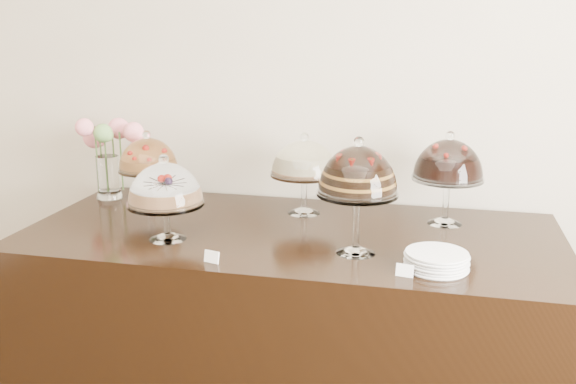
% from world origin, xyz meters
% --- Properties ---
extents(wall_back, '(5.00, 0.04, 3.00)m').
position_xyz_m(wall_back, '(0.00, 3.00, 1.50)').
color(wall_back, beige).
rests_on(wall_back, ground).
extents(display_counter, '(2.20, 1.00, 0.90)m').
position_xyz_m(display_counter, '(-0.03, 2.45, 0.45)').
color(display_counter, black).
rests_on(display_counter, ground).
extents(cake_stand_sugar_sponge, '(0.30, 0.30, 0.35)m').
position_xyz_m(cake_stand_sugar_sponge, '(-0.48, 2.24, 1.11)').
color(cake_stand_sugar_sponge, white).
rests_on(cake_stand_sugar_sponge, display_counter).
extents(cake_stand_choco_layer, '(0.30, 0.30, 0.44)m').
position_xyz_m(cake_stand_choco_layer, '(0.27, 2.25, 1.20)').
color(cake_stand_choco_layer, white).
rests_on(cake_stand_choco_layer, display_counter).
extents(cake_stand_cheesecake, '(0.30, 0.30, 0.37)m').
position_xyz_m(cake_stand_cheesecake, '(-0.03, 2.71, 1.14)').
color(cake_stand_cheesecake, white).
rests_on(cake_stand_cheesecake, display_counter).
extents(cake_stand_dark_choco, '(0.30, 0.30, 0.40)m').
position_xyz_m(cake_stand_dark_choco, '(0.59, 2.70, 1.16)').
color(cake_stand_dark_choco, white).
rests_on(cake_stand_dark_choco, display_counter).
extents(cake_stand_fruit_tart, '(0.28, 0.28, 0.36)m').
position_xyz_m(cake_stand_fruit_tart, '(-0.76, 2.67, 1.13)').
color(cake_stand_fruit_tart, white).
rests_on(cake_stand_fruit_tart, display_counter).
extents(flower_vase, '(0.35, 0.27, 0.40)m').
position_xyz_m(flower_vase, '(-1.02, 2.77, 1.14)').
color(flower_vase, white).
rests_on(flower_vase, display_counter).
extents(plate_stack, '(0.22, 0.22, 0.06)m').
position_xyz_m(plate_stack, '(0.57, 2.15, 0.93)').
color(plate_stack, white).
rests_on(plate_stack, display_counter).
extents(price_card_left, '(0.06, 0.03, 0.04)m').
position_xyz_m(price_card_left, '(-0.22, 2.03, 0.92)').
color(price_card_left, white).
rests_on(price_card_left, display_counter).
extents(price_card_right, '(0.06, 0.02, 0.04)m').
position_xyz_m(price_card_right, '(0.46, 2.06, 0.92)').
color(price_card_right, white).
rests_on(price_card_right, display_counter).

